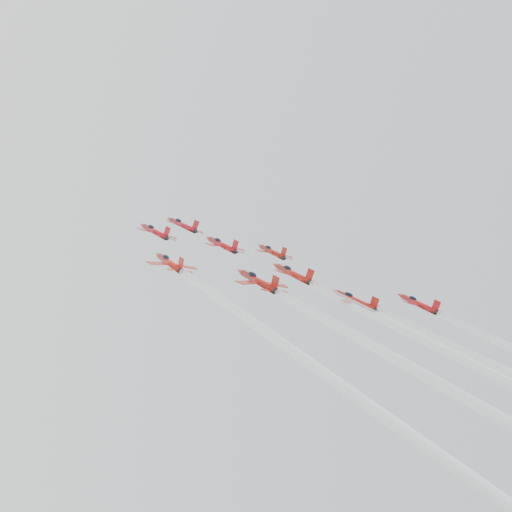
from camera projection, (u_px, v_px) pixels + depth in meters
jet_lead at (182, 225)px, 163.85m from camera, size 10.12×13.22×7.49m
jet_row2_left at (154, 231)px, 140.65m from camera, size 9.07×11.86×6.72m
jet_row2_center at (222, 244)px, 149.16m from camera, size 9.69×12.66×7.17m
jet_row2_right at (272, 251)px, 161.25m from camera, size 9.76×12.75×7.22m
jet_center at (502, 377)px, 96.55m from camera, size 10.27×99.84×51.61m
jet_rear_farleft at (332, 364)px, 77.93m from camera, size 8.51×82.69×42.75m
jet_rear_left at (489, 406)px, 78.71m from camera, size 9.90×96.22×49.74m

